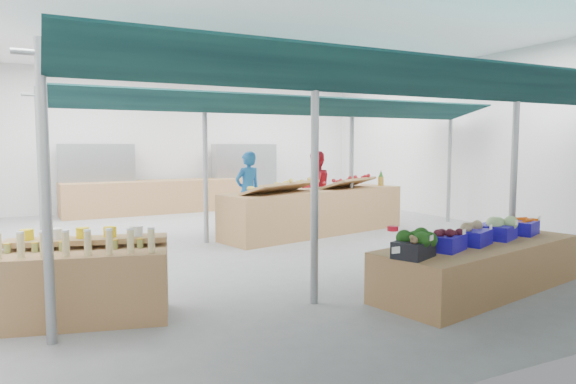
# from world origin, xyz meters

# --- Properties ---
(floor) EXTENTS (13.00, 13.00, 0.00)m
(floor) POSITION_xyz_m (0.00, 0.00, 0.00)
(floor) COLOR slate
(floor) RESTS_ON ground
(hall) EXTENTS (13.00, 13.00, 13.00)m
(hall) POSITION_xyz_m (0.00, 1.44, 2.65)
(hall) COLOR silver
(hall) RESTS_ON ground
(pole_grid) EXTENTS (10.00, 4.60, 3.00)m
(pole_grid) POSITION_xyz_m (0.75, -1.75, 1.81)
(pole_grid) COLOR gray
(pole_grid) RESTS_ON floor
(awnings) EXTENTS (9.50, 7.08, 0.30)m
(awnings) POSITION_xyz_m (0.75, -1.75, 2.78)
(awnings) COLOR black
(awnings) RESTS_ON pole_grid
(back_shelving_left) EXTENTS (2.00, 0.50, 2.00)m
(back_shelving_left) POSITION_xyz_m (-2.50, 6.00, 1.00)
(back_shelving_left) COLOR #B23F33
(back_shelving_left) RESTS_ON floor
(back_shelving_right) EXTENTS (2.00, 0.50, 2.00)m
(back_shelving_right) POSITION_xyz_m (2.00, 6.00, 1.00)
(back_shelving_right) COLOR #B23F33
(back_shelving_right) RESTS_ON floor
(bottle_shelf) EXTENTS (1.94, 1.45, 1.08)m
(bottle_shelf) POSITION_xyz_m (-3.62, -3.39, 0.44)
(bottle_shelf) COLOR olive
(bottle_shelf) RESTS_ON floor
(veg_counter) EXTENTS (3.53, 1.80, 0.66)m
(veg_counter) POSITION_xyz_m (1.30, -4.51, 0.33)
(veg_counter) COLOR olive
(veg_counter) RESTS_ON floor
(fruit_counter) EXTENTS (4.73, 2.13, 0.99)m
(fruit_counter) POSITION_xyz_m (1.54, 0.45, 0.49)
(fruit_counter) COLOR olive
(fruit_counter) RESTS_ON floor
(far_counter) EXTENTS (5.35, 1.33, 0.95)m
(far_counter) POSITION_xyz_m (-0.89, 5.67, 0.48)
(far_counter) COLOR olive
(far_counter) RESTS_ON floor
(crate_stack) EXTENTS (0.62, 0.49, 0.67)m
(crate_stack) POSITION_xyz_m (2.66, -3.43, 0.33)
(crate_stack) COLOR #190FA3
(crate_stack) RESTS_ON floor
(vendor_left) EXTENTS (0.75, 0.58, 1.84)m
(vendor_left) POSITION_xyz_m (0.34, 1.55, 0.92)
(vendor_left) COLOR #165390
(vendor_left) RESTS_ON floor
(vendor_right) EXTENTS (1.03, 0.88, 1.84)m
(vendor_right) POSITION_xyz_m (2.14, 1.55, 0.92)
(vendor_right) COLOR #B41625
(vendor_right) RESTS_ON floor
(crate_broccoli) EXTENTS (0.60, 0.52, 0.35)m
(crate_broccoli) POSITION_xyz_m (-0.12, -4.82, 0.81)
(crate_broccoli) COLOR black
(crate_broccoli) RESTS_ON veg_counter
(crate_beets) EXTENTS (0.60, 0.52, 0.29)m
(crate_beets) POSITION_xyz_m (0.53, -4.68, 0.79)
(crate_beets) COLOR #190FA3
(crate_beets) RESTS_ON veg_counter
(crate_celeriac) EXTENTS (0.60, 0.52, 0.31)m
(crate_celeriac) POSITION_xyz_m (1.12, -4.55, 0.80)
(crate_celeriac) COLOR #190FA3
(crate_celeriac) RESTS_ON veg_counter
(crate_cabbage) EXTENTS (0.60, 0.52, 0.35)m
(crate_cabbage) POSITION_xyz_m (1.76, -4.42, 0.81)
(crate_cabbage) COLOR #190FA3
(crate_cabbage) RESTS_ON veg_counter
(crate_carrots) EXTENTS (0.60, 0.52, 0.29)m
(crate_carrots) POSITION_xyz_m (2.40, -4.28, 0.77)
(crate_carrots) COLOR #190FA3
(crate_carrots) RESTS_ON veg_counter
(sparrow) EXTENTS (0.12, 0.09, 0.11)m
(sparrow) POSITION_xyz_m (-0.24, -4.96, 0.90)
(sparrow) COLOR brown
(sparrow) RESTS_ON crate_broccoli
(pole_ribbon) EXTENTS (0.12, 0.12, 0.28)m
(pole_ribbon) POSITION_xyz_m (-0.72, -5.20, 1.08)
(pole_ribbon) COLOR red
(pole_ribbon) RESTS_ON pole_grid
(apple_heap_yellow) EXTENTS (2.01, 1.48, 0.27)m
(apple_heap_yellow) POSITION_xyz_m (0.50, 0.10, 1.15)
(apple_heap_yellow) COLOR #997247
(apple_heap_yellow) RESTS_ON fruit_counter
(apple_heap_red) EXTENTS (1.65, 1.30, 0.27)m
(apple_heap_red) POSITION_xyz_m (2.47, 0.56, 1.15)
(apple_heap_red) COLOR #997247
(apple_heap_red) RESTS_ON fruit_counter
(pineapple) EXTENTS (0.14, 0.14, 0.39)m
(pineapple) POSITION_xyz_m (3.59, 0.83, 1.17)
(pineapple) COLOR #8C6019
(pineapple) RESTS_ON fruit_counter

